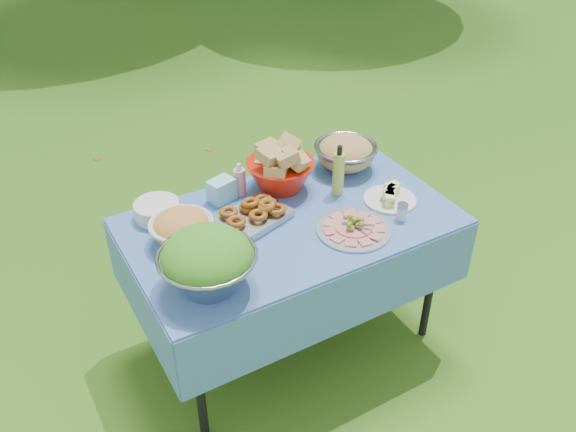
% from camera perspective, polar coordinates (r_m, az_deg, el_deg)
% --- Properties ---
extents(ground, '(80.00, 80.00, 0.00)m').
position_cam_1_polar(ground, '(3.25, 0.19, -11.30)').
color(ground, '#173D0B').
rests_on(ground, ground).
extents(picnic_table, '(1.46, 0.86, 0.76)m').
position_cam_1_polar(picnic_table, '(2.98, 0.21, -6.28)').
color(picnic_table, '#769FE4').
rests_on(picnic_table, ground).
extents(salad_bowl, '(0.50, 0.50, 0.25)m').
position_cam_1_polar(salad_bowl, '(2.33, -7.56, -4.22)').
color(salad_bowl, '#97999F').
rests_on(salad_bowl, picnic_table).
extents(pasta_bowl_white, '(0.33, 0.33, 0.15)m').
position_cam_1_polar(pasta_bowl_white, '(2.61, -9.94, -1.05)').
color(pasta_bowl_white, silver).
rests_on(pasta_bowl_white, picnic_table).
extents(plate_stack, '(0.24, 0.24, 0.08)m').
position_cam_1_polar(plate_stack, '(2.80, -12.15, 0.56)').
color(plate_stack, silver).
rests_on(plate_stack, picnic_table).
extents(wipes_box, '(0.14, 0.11, 0.11)m').
position_cam_1_polar(wipes_box, '(2.86, -6.24, 2.43)').
color(wipes_box, '#8BD8E0').
rests_on(wipes_box, picnic_table).
extents(sanitizer_bottle, '(0.07, 0.07, 0.16)m').
position_cam_1_polar(sanitizer_bottle, '(2.88, -4.55, 3.46)').
color(sanitizer_bottle, pink).
rests_on(sanitizer_bottle, picnic_table).
extents(bread_bowl, '(0.38, 0.38, 0.22)m').
position_cam_1_polar(bread_bowl, '(2.91, -0.72, 4.51)').
color(bread_bowl, red).
rests_on(bread_bowl, picnic_table).
extents(pasta_bowl_steel, '(0.32, 0.32, 0.17)m').
position_cam_1_polar(pasta_bowl_steel, '(3.10, 5.41, 5.94)').
color(pasta_bowl_steel, '#97999F').
rests_on(pasta_bowl_steel, picnic_table).
extents(fried_tray, '(0.37, 0.31, 0.07)m').
position_cam_1_polar(fried_tray, '(2.71, -3.35, 0.12)').
color(fried_tray, '#ABABAF').
rests_on(fried_tray, picnic_table).
extents(charcuterie_platter, '(0.41, 0.41, 0.08)m').
position_cam_1_polar(charcuterie_platter, '(2.67, 6.19, -0.70)').
color(charcuterie_platter, silver).
rests_on(charcuterie_platter, picnic_table).
extents(oil_bottle, '(0.06, 0.06, 0.25)m').
position_cam_1_polar(oil_bottle, '(2.87, 4.76, 4.33)').
color(oil_bottle, '#AFC13F').
rests_on(oil_bottle, picnic_table).
extents(cheese_plate, '(0.26, 0.26, 0.07)m').
position_cam_1_polar(cheese_plate, '(2.89, 9.56, 2.01)').
color(cheese_plate, silver).
rests_on(cheese_plate, picnic_table).
extents(shaker, '(0.06, 0.06, 0.08)m').
position_cam_1_polar(shaker, '(2.77, 10.62, 0.42)').
color(shaker, silver).
rests_on(shaker, picnic_table).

